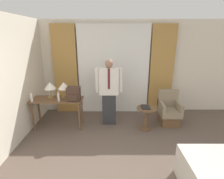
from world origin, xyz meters
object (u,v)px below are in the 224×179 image
(armchair, at_px, (169,111))
(bottle_by_lamp, at_px, (58,97))
(bottle_near_edge, at_px, (31,98))
(backpack, at_px, (73,94))
(person, at_px, (109,90))
(book, at_px, (145,107))
(table_lamp_right, at_px, (63,86))
(table_lamp_left, at_px, (50,86))
(side_table, at_px, (146,115))
(desk, at_px, (57,103))

(armchair, bearing_deg, bottle_by_lamp, -173.58)
(bottle_near_edge, relative_size, armchair, 0.26)
(backpack, distance_m, person, 0.89)
(bottle_near_edge, relative_size, bottle_by_lamp, 0.98)
(bottle_near_edge, distance_m, book, 2.74)
(table_lamp_right, bearing_deg, bottle_near_edge, -158.42)
(table_lamp_left, bearing_deg, side_table, -5.34)
(table_lamp_right, xyz_separation_m, person, (1.12, 0.09, -0.14))
(bottle_by_lamp, bearing_deg, side_table, 0.09)
(desk, bearing_deg, side_table, -3.44)
(table_lamp_left, bearing_deg, person, 3.59)
(bottle_near_edge, distance_m, person, 1.87)
(desk, height_order, table_lamp_right, table_lamp_right)
(armchair, bearing_deg, person, 179.88)
(desk, xyz_separation_m, book, (2.19, -0.12, -0.05))
(book, bearing_deg, bottle_by_lamp, -179.67)
(table_lamp_left, relative_size, bottle_near_edge, 1.74)
(table_lamp_left, distance_m, bottle_by_lamp, 0.40)
(backpack, bearing_deg, bottle_near_edge, -175.55)
(table_lamp_left, xyz_separation_m, bottle_near_edge, (-0.36, -0.28, -0.20))
(side_table, xyz_separation_m, book, (-0.02, 0.01, 0.20))
(backpack, bearing_deg, table_lamp_right, 144.13)
(table_lamp_left, relative_size, side_table, 0.70)
(bottle_near_edge, distance_m, backpack, 0.99)
(table_lamp_right, xyz_separation_m, book, (2.02, -0.21, -0.47))
(table_lamp_right, distance_m, person, 1.14)
(table_lamp_left, xyz_separation_m, bottle_by_lamp, (0.26, -0.23, -0.20))
(bottle_by_lamp, bearing_deg, bottle_near_edge, -175.22)
(backpack, relative_size, person, 0.20)
(side_table, bearing_deg, table_lamp_left, 174.66)
(armchair, bearing_deg, bottle_near_edge, -173.88)
(person, height_order, armchair, person)
(table_lamp_left, distance_m, book, 2.42)
(table_lamp_left, height_order, bottle_by_lamp, table_lamp_left)
(bottle_near_edge, bearing_deg, book, 1.35)
(table_lamp_left, distance_m, backpack, 0.67)
(desk, relative_size, table_lamp_left, 3.14)
(armchair, bearing_deg, table_lamp_right, -178.13)
(table_lamp_right, bearing_deg, desk, -152.19)
(table_lamp_left, relative_size, backpack, 1.20)
(bottle_by_lamp, height_order, person, person)
(bottle_by_lamp, relative_size, book, 0.97)
(armchair, bearing_deg, desk, -176.46)
(desk, xyz_separation_m, backpack, (0.45, -0.11, 0.29))
(bottle_by_lamp, xyz_separation_m, book, (2.10, 0.01, -0.27))
(backpack, bearing_deg, desk, 166.01)
(table_lamp_right, relative_size, bottle_near_edge, 1.74)
(bottle_near_edge, relative_size, book, 0.94)
(desk, relative_size, armchair, 1.42)
(armchair, bearing_deg, book, -156.37)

